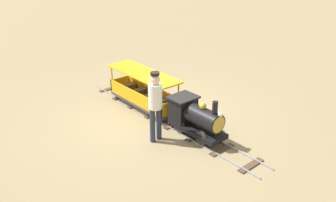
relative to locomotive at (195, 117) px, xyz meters
name	(u,v)px	position (x,y,z in m)	size (l,w,h in m)	color
ground_plane	(159,116)	(0.00, -1.28, -0.49)	(60.00, 60.00, 0.00)	#8C7A56
track	(165,119)	(0.00, -1.05, -0.47)	(0.67, 6.05, 0.04)	gray
locomotive	(195,117)	(0.00, 0.00, 0.00)	(0.63, 1.44, 1.01)	black
passenger_car	(143,93)	(0.00, -1.95, -0.06)	(0.73, 2.35, 0.97)	#3F3F3F
conductor_person	(155,101)	(0.81, -0.41, 0.47)	(0.30, 0.30, 1.62)	#282D47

